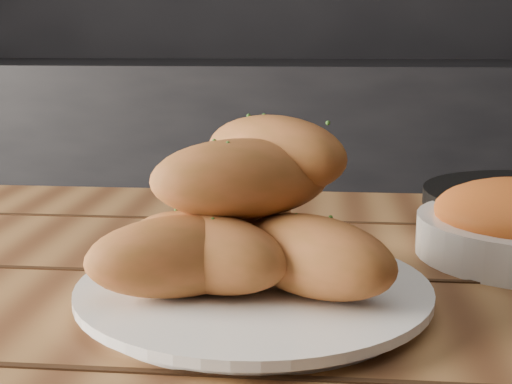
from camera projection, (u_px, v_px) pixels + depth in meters
The scene contains 3 objects.
counter at pixel (407, 228), 1.97m from camera, with size 2.80×0.60×0.90m, color black.
plate at pixel (254, 292), 0.59m from camera, with size 0.29×0.29×0.02m.
bread_rolls at pixel (244, 221), 0.57m from camera, with size 0.26×0.22×0.13m.
Camera 1 is at (-0.23, -0.24, 0.97)m, focal length 50.00 mm.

